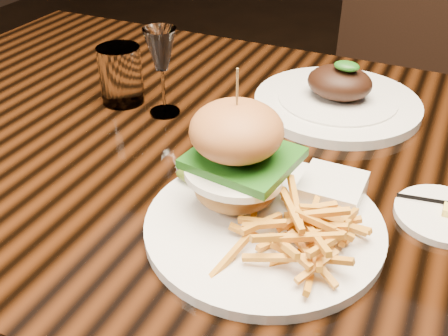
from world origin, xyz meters
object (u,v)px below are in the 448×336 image
at_px(dining_table, 265,191).
at_px(far_dish, 337,99).
at_px(burger_plate, 259,194).
at_px(wine_glass, 161,53).
at_px(chair_far, 393,77).

relative_size(dining_table, far_dish, 5.27).
distance_m(burger_plate, wine_glass, 0.36).
xyz_separation_m(wine_glass, far_dish, (0.28, 0.15, -0.10)).
xyz_separation_m(burger_plate, chair_far, (0.02, 1.06, -0.26)).
relative_size(burger_plate, chair_far, 0.33).
distance_m(burger_plate, far_dish, 0.38).
height_order(burger_plate, wine_glass, burger_plate).
relative_size(far_dish, chair_far, 0.32).
bearing_deg(chair_far, wine_glass, -100.16).
bearing_deg(dining_table, burger_plate, -73.01).
height_order(wine_glass, far_dish, wine_glass).
xyz_separation_m(burger_plate, far_dish, (0.01, 0.37, -0.03)).
distance_m(wine_glass, chair_far, 0.95).
relative_size(wine_glass, far_dish, 0.52).
bearing_deg(far_dish, burger_plate, -90.86).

